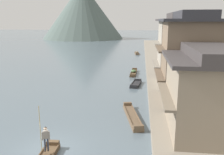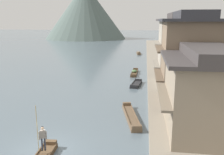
{
  "view_description": "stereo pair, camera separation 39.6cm",
  "coord_description": "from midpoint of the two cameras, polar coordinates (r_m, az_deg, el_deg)",
  "views": [
    {
      "loc": [
        5.98,
        -14.37,
        8.6
      ],
      "look_at": [
        2.48,
        14.6,
        1.72
      ],
      "focal_mm": 39.28,
      "sensor_mm": 36.0,
      "label": 1
    },
    {
      "loc": [
        6.37,
        -14.32,
        8.6
      ],
      "look_at": [
        2.48,
        14.6,
        1.72
      ],
      "focal_mm": 39.28,
      "sensor_mm": 36.0,
      "label": 2
    }
  ],
  "objects": [
    {
      "name": "boat_moored_nearest",
      "position": [
        22.2,
        4.98,
        -9.06
      ],
      "size": [
        2.1,
        5.83,
        0.57
      ],
      "color": "brown",
      "rests_on": "ground"
    },
    {
      "name": "riverbank_right",
      "position": [
        46.13,
        19.67,
        2.16
      ],
      "size": [
        18.0,
        110.0,
        0.66
      ],
      "primitive_type": "cube",
      "color": "gray",
      "rests_on": "ground"
    },
    {
      "name": "boat_moored_third",
      "position": [
        63.93,
        6.42,
        5.67
      ],
      "size": [
        1.35,
        4.14,
        0.68
      ],
      "color": "brown",
      "rests_on": "ground"
    },
    {
      "name": "house_waterfront_nearest",
      "position": [
        18.7,
        21.92,
        -3.04
      ],
      "size": [
        6.6,
        7.69,
        6.14
      ],
      "color": "gray",
      "rests_on": "riverbank_right"
    },
    {
      "name": "boat_moored_second",
      "position": [
        33.15,
        5.98,
        -1.54
      ],
      "size": [
        1.57,
        3.82,
        0.49
      ],
      "color": "#232326",
      "rests_on": "ground"
    },
    {
      "name": "ground_plane",
      "position": [
        17.83,
        -14.21,
        -16.02
      ],
      "size": [
        400.0,
        400.0,
        0.0
      ],
      "primitive_type": "plane",
      "color": "slate"
    },
    {
      "name": "house_waterfront_second",
      "position": [
        24.92,
        18.02,
        4.23
      ],
      "size": [
        6.22,
        6.75,
        8.74
      ],
      "color": "#75604C",
      "rests_on": "riverbank_right"
    },
    {
      "name": "boat_moored_far",
      "position": [
        40.14,
        5.52,
        1.17
      ],
      "size": [
        1.08,
        5.38,
        0.69
      ],
      "color": "brown",
      "rests_on": "ground"
    },
    {
      "name": "hill_far_west",
      "position": [
        119.21,
        -6.13,
        15.1
      ],
      "size": [
        37.66,
        37.66,
        25.11
      ],
      "primitive_type": "cone",
      "color": "#4C5B56",
      "rests_on": "ground"
    },
    {
      "name": "boatman_person",
      "position": [
        16.31,
        -15.19,
        -12.87
      ],
      "size": [
        0.53,
        0.36,
        3.04
      ],
      "color": "black",
      "rests_on": "boat_foreground_poled"
    },
    {
      "name": "house_waterfront_tall",
      "position": [
        31.14,
        15.89,
        6.06
      ],
      "size": [
        6.1,
        6.92,
        8.74
      ],
      "color": "gray",
      "rests_on": "riverbank_right"
    }
  ]
}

